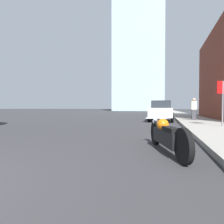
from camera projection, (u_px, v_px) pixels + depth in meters
The scene contains 8 objects.
sidewalk at pixel (175, 112), 38.16m from camera, with size 2.89×240.00×0.15m.
distant_tower at pixel (141, 34), 70.00m from camera, with size 18.78×18.78×61.27m.
motorcycle at pixel (166, 135), 4.10m from camera, with size 0.99×2.35×0.77m.
parked_car_white at pixel (161, 111), 13.73m from camera, with size 1.89×3.97×1.60m.
parked_car_silver at pixel (162, 110), 26.06m from camera, with size 2.02×3.85×1.65m.
parked_car_yellow at pixel (164, 109), 37.78m from camera, with size 2.22×4.54×1.69m.
stop_sign at pixel (223, 95), 8.39m from camera, with size 0.57×0.26×2.18m.
pedestrian at pixel (194, 109), 12.85m from camera, with size 0.36×0.23×1.62m.
Camera 1 is at (3.33, -0.53, 1.03)m, focal length 28.00 mm.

